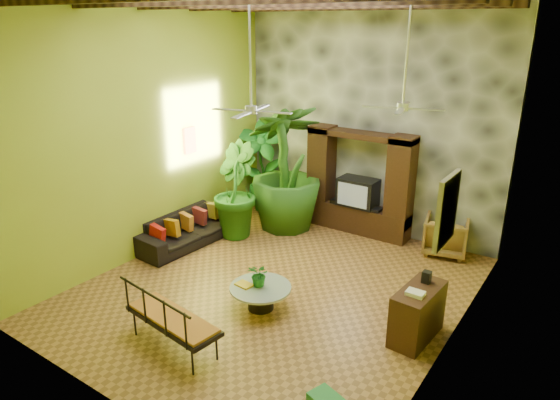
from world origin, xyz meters
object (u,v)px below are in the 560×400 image
Objects in this scene: sofa at (187,229)px; tall_plant_a at (261,166)px; ceiling_fan_front at (251,97)px; ceiling_fan_back at (404,94)px; tall_plant_b at (234,190)px; side_console at (417,314)px; tall_plant_c at (286,168)px; iron_bench at (169,318)px; entertainment_center at (358,190)px; wicker_armchair at (446,236)px; coffee_table at (261,294)px.

sofa is 1.01× the size of tall_plant_a.
ceiling_fan_front is 1.00× the size of ceiling_fan_back.
side_console is (4.70, -1.46, -0.63)m from tall_plant_b.
tall_plant_c is at bearing 158.50° from ceiling_fan_back.
iron_bench is (2.33, -5.33, -0.60)m from tall_plant_a.
iron_bench is at bearing -92.39° from entertainment_center.
wicker_armchair is 0.30× the size of tall_plant_c.
ceiling_fan_back is 4.92m from iron_bench.
tall_plant_c is 1.72× the size of iron_bench.
tall_plant_b is 4.25m from iron_bench.
coffee_table is at bearing -42.79° from tall_plant_b.
ceiling_fan_front is at bearing -66.37° from tall_plant_c.
coffee_table is at bearing -87.42° from entertainment_center.
entertainment_center reaches higher than iron_bench.
wicker_armchair is at bearing 104.19° from side_console.
tall_plant_b is (-1.93, 1.81, -2.37)m from ceiling_fan_front.
tall_plant_a is (0.10, 2.54, 0.80)m from sofa.
ceiling_fan_back reaches higher than tall_plant_a.
ceiling_fan_back is (1.80, 1.60, 0.00)m from ceiling_fan_front.
side_console is at bearing -92.08° from sofa.
sofa is at bearing -92.16° from tall_plant_a.
entertainment_center is 1.29× the size of ceiling_fan_back.
side_console is at bearing -30.67° from tall_plant_a.
tall_plant_c is (0.71, 0.98, 0.38)m from tall_plant_b.
coffee_table is (0.37, -0.32, -3.15)m from ceiling_fan_front.
tall_plant_b reaches higher than coffee_table.
ceiling_fan_back is 3.95m from coffee_table.
wicker_armchair is 4.63m from tall_plant_a.
tall_plant_b is at bearing 9.21° from wicker_armchair.
entertainment_center is 1.67m from tall_plant_c.
entertainment_center is at bearing 38.93° from tall_plant_b.
iron_bench is (1.90, -3.76, -0.50)m from tall_plant_b.
tall_plant_a reaches higher than coffee_table.
tall_plant_b reaches higher than iron_bench.
ceiling_fan_back is at bearing 53.41° from coffee_table.
iron_bench is (2.42, -2.79, 0.20)m from sofa.
ceiling_fan_front is 1.13× the size of iron_bench.
tall_plant_b is (-3.73, 0.21, -2.37)m from ceiling_fan_back.
coffee_table is 1.70m from iron_bench.
wicker_armchair is 0.38× the size of tall_plant_a.
tall_plant_c is (-3.02, 1.19, -1.98)m from ceiling_fan_back.
ceiling_fan_front is at bearing 96.18° from iron_bench.
sofa is (-2.65, -2.69, -0.63)m from entertainment_center.
ceiling_fan_front is 0.82× the size of tall_plant_a.
tall_plant_c is (1.13, -0.60, 0.29)m from tall_plant_a.
side_console is (0.97, -1.25, -2.99)m from ceiling_fan_back.
wicker_armchair is at bearing -57.10° from sofa.
coffee_table is (2.31, -2.14, -0.78)m from tall_plant_b.
coffee_table is (2.73, -3.71, -0.88)m from tall_plant_a.
tall_plant_c is 2.78× the size of side_console.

